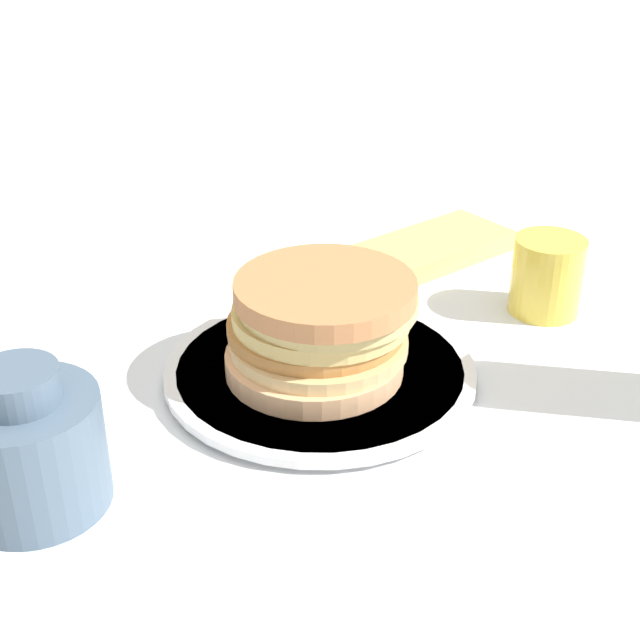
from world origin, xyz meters
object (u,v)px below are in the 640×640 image
at_px(pancake_stack, 320,323).
at_px(juice_glass, 547,276).
at_px(cream_jug, 28,447).
at_px(plate, 320,371).

distance_m(pancake_stack, juice_glass, 0.24).
xyz_separation_m(juice_glass, cream_jug, (-0.41, -0.23, 0.01)).
xyz_separation_m(pancake_stack, juice_glass, (0.21, 0.10, -0.01)).
distance_m(juice_glass, cream_jug, 0.47).
bearing_deg(plate, cream_jug, -145.84).
bearing_deg(cream_jug, juice_glass, 29.60).
height_order(juice_glass, cream_jug, cream_jug).
relative_size(plate, juice_glass, 3.51).
bearing_deg(pancake_stack, juice_glass, 24.93).
xyz_separation_m(pancake_stack, cream_jug, (-0.20, -0.13, -0.01)).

